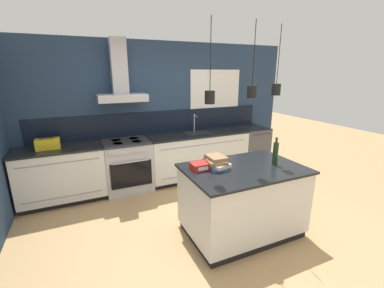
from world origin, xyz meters
The scene contains 11 objects.
ground_plane centered at (0.00, 0.00, 0.00)m, with size 16.00×16.00×0.00m, color tan.
wall_back centered at (-0.03, 2.00, 1.36)m, with size 5.60×2.38×2.60m.
counter_run_left centered at (-1.72, 1.69, 0.46)m, with size 1.31×0.64×0.91m.
counter_run_sink centered at (0.72, 1.69, 0.46)m, with size 1.99×0.64×1.26m.
oven_range centered at (-0.67, 1.69, 0.46)m, with size 0.80×0.66×0.91m.
dishwasher centered at (2.00, 1.69, 0.46)m, with size 0.59×0.65×0.91m.
kitchen_island centered at (0.43, -0.22, 0.46)m, with size 1.48×0.99×0.91m.
bottle_on_island centered at (0.86, -0.29, 1.06)m, with size 0.07×0.07×0.36m.
book_stack centered at (0.11, -0.08, 0.98)m, with size 0.30×0.37×0.15m.
red_supply_box centered at (-0.10, -0.05, 0.95)m, with size 0.22×0.19×0.08m.
yellow_toolbox centered at (-1.85, 1.69, 0.99)m, with size 0.34×0.18×0.19m.
Camera 1 is at (-1.39, -2.68, 2.07)m, focal length 24.00 mm.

